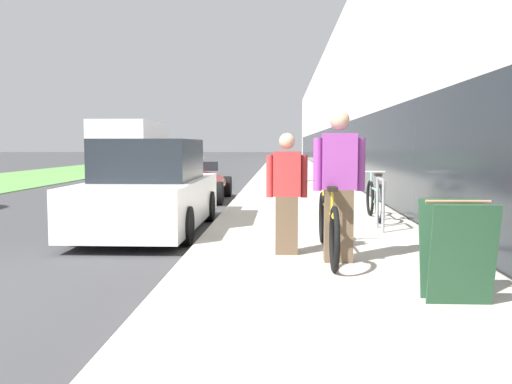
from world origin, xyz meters
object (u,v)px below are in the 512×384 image
(person_rider, at_px, (339,186))
(person_bystander, at_px, (287,194))
(parked_sedan_curbside, at_px, (151,190))
(moving_truck, at_px, (134,149))
(cruiser_bike_nearest, at_px, (375,199))
(tandem_bicycle, at_px, (328,225))
(sandwich_board_sign, at_px, (457,251))
(bike_rack_hoop, at_px, (380,198))
(vintage_roadster_curbside, at_px, (195,184))

(person_rider, bearing_deg, person_bystander, 143.84)
(parked_sedan_curbside, distance_m, moving_truck, 16.62)
(cruiser_bike_nearest, bearing_deg, moving_truck, 119.09)
(tandem_bicycle, xyz_separation_m, sandwich_board_sign, (0.97, -2.00, 0.06))
(tandem_bicycle, relative_size, cruiser_bike_nearest, 1.44)
(person_bystander, bearing_deg, cruiser_bike_nearest, 64.24)
(bike_rack_hoop, xyz_separation_m, vintage_roadster_curbside, (-3.95, 6.21, -0.21))
(moving_truck, bearing_deg, bike_rack_hoop, -63.26)
(person_bystander, bearing_deg, tandem_bicycle, -13.74)
(vintage_roadster_curbside, height_order, moving_truck, moving_truck)
(bike_rack_hoop, distance_m, moving_truck, 18.63)
(cruiser_bike_nearest, distance_m, moving_truck, 17.51)
(vintage_roadster_curbside, relative_size, moving_truck, 0.62)
(person_bystander, xyz_separation_m, moving_truck, (-6.85, 18.70, 0.39))
(sandwich_board_sign, height_order, moving_truck, moving_truck)
(person_rider, distance_m, person_bystander, 0.76)
(person_bystander, relative_size, vintage_roadster_curbside, 0.37)
(person_rider, xyz_separation_m, parked_sedan_curbside, (-2.96, 3.16, -0.32))
(cruiser_bike_nearest, bearing_deg, person_bystander, -115.76)
(person_rider, relative_size, bike_rack_hoop, 2.10)
(tandem_bicycle, height_order, cruiser_bike_nearest, tandem_bicycle)
(person_bystander, bearing_deg, person_rider, -36.16)
(cruiser_bike_nearest, height_order, parked_sedan_curbside, parked_sedan_curbside)
(person_rider, xyz_separation_m, bike_rack_hoop, (0.92, 2.52, -0.38))
(sandwich_board_sign, bearing_deg, parked_sedan_curbside, 128.33)
(person_rider, distance_m, sandwich_board_sign, 1.94)
(cruiser_bike_nearest, relative_size, moving_truck, 0.27)
(sandwich_board_sign, height_order, parked_sedan_curbside, parked_sedan_curbside)
(cruiser_bike_nearest, relative_size, sandwich_board_sign, 1.96)
(person_rider, bearing_deg, cruiser_bike_nearest, 74.86)
(person_bystander, height_order, bike_rack_hoop, person_bystander)
(moving_truck, bearing_deg, sandwich_board_sign, -68.21)
(sandwich_board_sign, xyz_separation_m, parked_sedan_curbside, (-3.83, 4.84, 0.12))
(person_bystander, relative_size, sandwich_board_sign, 1.69)
(tandem_bicycle, distance_m, moving_truck, 20.23)
(cruiser_bike_nearest, relative_size, parked_sedan_curbside, 0.39)
(cruiser_bike_nearest, bearing_deg, bike_rack_hoop, -95.47)
(person_bystander, relative_size, bike_rack_hoop, 1.80)
(person_rider, relative_size, vintage_roadster_curbside, 0.43)
(tandem_bicycle, bearing_deg, bike_rack_hoop, 65.24)
(cruiser_bike_nearest, bearing_deg, parked_sedan_curbside, -170.06)
(person_rider, distance_m, bike_rack_hoop, 2.71)
(person_bystander, distance_m, sandwich_board_sign, 2.60)
(tandem_bicycle, distance_m, sandwich_board_sign, 2.22)
(sandwich_board_sign, bearing_deg, person_bystander, 124.69)
(person_bystander, height_order, sandwich_board_sign, person_bystander)
(sandwich_board_sign, bearing_deg, cruiser_bike_nearest, 88.16)
(parked_sedan_curbside, bearing_deg, tandem_bicycle, -44.78)
(person_bystander, xyz_separation_m, parked_sedan_curbside, (-2.36, 2.72, -0.19))
(sandwich_board_sign, relative_size, moving_truck, 0.14)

